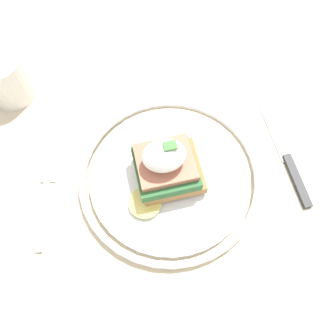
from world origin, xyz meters
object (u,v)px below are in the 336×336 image
(plate, at_px, (168,176))
(cup, at_px, (5,77))
(fork, at_px, (46,199))
(knife, at_px, (288,160))
(sandwich, at_px, (166,166))

(plate, relative_size, cup, 3.43)
(fork, xyz_separation_m, knife, (0.35, -0.02, 0.00))
(plate, bearing_deg, sandwich, -157.46)
(sandwich, relative_size, knife, 0.58)
(cup, bearing_deg, plate, -44.78)
(plate, xyz_separation_m, sandwich, (-0.00, -0.00, 0.04))
(sandwich, bearing_deg, plate, 22.54)
(cup, bearing_deg, sandwich, -45.44)
(plate, distance_m, cup, 0.30)
(sandwich, bearing_deg, fork, 176.75)
(plate, relative_size, fork, 1.86)
(plate, bearing_deg, knife, -4.45)
(sandwich, relative_size, fork, 0.75)
(cup, bearing_deg, knife, -29.74)
(plate, relative_size, sandwich, 2.47)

